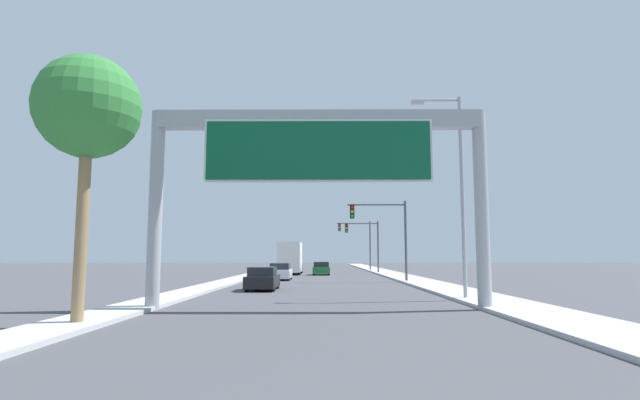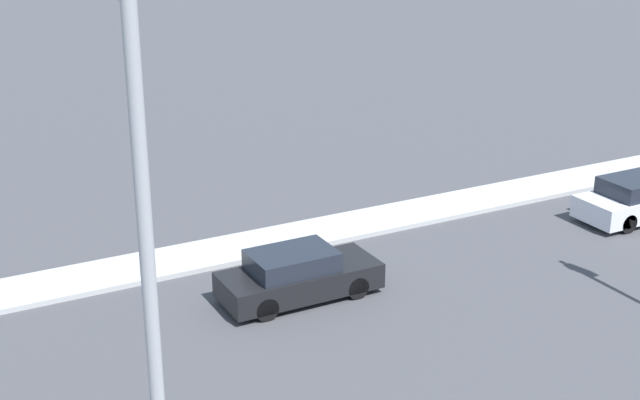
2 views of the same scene
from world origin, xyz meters
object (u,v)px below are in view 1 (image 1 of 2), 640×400
at_px(truck_box_primary, 290,258).
at_px(traffic_light_far_intersection, 360,237).
at_px(sign_gantry, 318,157).
at_px(car_far_center, 263,279).
at_px(car_mid_left, 280,272).
at_px(street_lamp_right, 456,180).
at_px(traffic_light_mid_block, 367,238).
at_px(palm_tree_foreground, 88,110).
at_px(traffic_light_near_intersection, 387,227).
at_px(car_mid_right, 321,269).

distance_m(truck_box_primary, traffic_light_far_intersection, 15.90).
relative_size(sign_gantry, car_far_center, 3.08).
bearing_deg(truck_box_primary, traffic_light_far_intersection, 55.62).
relative_size(sign_gantry, car_mid_left, 2.95).
bearing_deg(traffic_light_far_intersection, car_mid_left, -108.72).
bearing_deg(sign_gantry, truck_box_primary, 95.37).
xyz_separation_m(traffic_light_far_intersection, street_lamp_right, (1.26, -45.95, 1.04)).
relative_size(car_mid_left, truck_box_primary, 0.56).
relative_size(car_far_center, traffic_light_mid_block, 0.70).
height_order(car_mid_left, palm_tree_foreground, palm_tree_foreground).
relative_size(palm_tree_foreground, street_lamp_right, 0.84).
height_order(sign_gantry, car_mid_left, sign_gantry).
relative_size(truck_box_primary, palm_tree_foreground, 0.98).
distance_m(traffic_light_far_intersection, street_lamp_right, 45.98).
bearing_deg(car_far_center, palm_tree_foreground, -102.72).
height_order(traffic_light_mid_block, traffic_light_far_intersection, traffic_light_far_intersection).
xyz_separation_m(car_far_center, traffic_light_near_intersection, (8.79, 8.86, 3.69)).
xyz_separation_m(palm_tree_foreground, street_lamp_right, (13.66, 8.72, -0.90)).
bearing_deg(car_mid_right, traffic_light_far_intersection, 69.97).
bearing_deg(palm_tree_foreground, truck_box_primary, 85.12).
xyz_separation_m(car_far_center, car_mid_left, (-0.00, 12.79, 0.02)).
bearing_deg(traffic_light_near_intersection, truck_box_primary, 117.20).
xyz_separation_m(car_mid_right, traffic_light_mid_block, (5.45, 4.63, 3.51)).
bearing_deg(truck_box_primary, car_mid_right, -26.15).
distance_m(car_mid_right, car_far_center, 24.49).
distance_m(car_mid_left, truck_box_primary, 13.21).
height_order(truck_box_primary, traffic_light_far_intersection, traffic_light_far_intersection).
xyz_separation_m(car_mid_right, truck_box_primary, (-3.50, 1.72, 1.13)).
xyz_separation_m(traffic_light_near_intersection, palm_tree_foreground, (-12.35, -24.67, 2.22)).
xyz_separation_m(traffic_light_near_intersection, traffic_light_mid_block, (0.16, 20.00, -0.17)).
relative_size(sign_gantry, traffic_light_mid_block, 2.16).
distance_m(sign_gantry, palm_tree_foreground, 8.43).
bearing_deg(car_mid_left, palm_tree_foreground, -97.11).
height_order(car_mid_left, traffic_light_far_intersection, traffic_light_far_intersection).
relative_size(car_mid_right, traffic_light_mid_block, 0.68).
relative_size(traffic_light_far_intersection, street_lamp_right, 0.70).
bearing_deg(traffic_light_mid_block, traffic_light_near_intersection, -90.46).
bearing_deg(car_far_center, street_lamp_right, -35.09).
bearing_deg(traffic_light_near_intersection, car_mid_right, 108.97).
height_order(car_mid_left, traffic_light_mid_block, traffic_light_mid_block).
distance_m(traffic_light_near_intersection, traffic_light_mid_block, 20.00).
distance_m(car_mid_left, palm_tree_foreground, 29.42).
bearing_deg(car_mid_left, car_far_center, -90.00).
height_order(car_far_center, traffic_light_near_intersection, traffic_light_near_intersection).
xyz_separation_m(car_mid_right, street_lamp_right, (6.59, -31.32, 5.00)).
bearing_deg(traffic_light_near_intersection, car_far_center, -134.75).
height_order(car_mid_right, traffic_light_far_intersection, traffic_light_far_intersection).
relative_size(car_mid_right, car_mid_left, 0.92).
height_order(sign_gantry, traffic_light_far_intersection, sign_gantry).
xyz_separation_m(car_far_center, traffic_light_mid_block, (8.95, 28.86, 3.51)).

